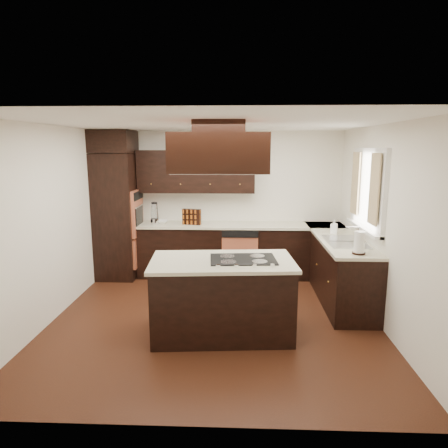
{
  "coord_description": "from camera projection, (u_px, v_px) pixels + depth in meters",
  "views": [
    {
      "loc": [
        0.32,
        -4.94,
        2.22
      ],
      "look_at": [
        0.1,
        0.6,
        1.15
      ],
      "focal_mm": 32.0,
      "sensor_mm": 36.0,
      "label": 1
    }
  ],
  "objects": [
    {
      "name": "hood_duct",
      "position": [
        220.0,
        127.0,
        4.27
      ],
      "size": [
        0.55,
        0.5,
        0.13
      ],
      "primitive_type": "cube",
      "color": "black",
      "rests_on": "ceiling"
    },
    {
      "name": "wall_left",
      "position": [
        51.0,
        224.0,
        5.13
      ],
      "size": [
        0.02,
        4.2,
        2.5
      ],
      "primitive_type": "cube",
      "color": "white",
      "rests_on": "ground"
    },
    {
      "name": "window_pane",
      "position": [
        370.0,
        190.0,
        5.42
      ],
      "size": [
        0.0,
        1.2,
        1.0
      ],
      "primitive_type": "cube",
      "color": "white",
      "rests_on": "wall_right"
    },
    {
      "name": "upper_cabinets",
      "position": [
        196.0,
        171.0,
        6.85
      ],
      "size": [
        2.0,
        0.34,
        0.72
      ],
      "primitive_type": "cube",
      "color": "black",
      "rests_on": "wall_back"
    },
    {
      "name": "paper_towel",
      "position": [
        359.0,
        243.0,
        4.9
      ],
      "size": [
        0.16,
        0.16,
        0.29
      ],
      "primitive_type": "cylinder",
      "rotation": [
        0.0,
        0.0,
        0.22
      ],
      "color": "white",
      "rests_on": "countertop_right"
    },
    {
      "name": "blender_pitcher",
      "position": [
        155.0,
        211.0,
        6.78
      ],
      "size": [
        0.13,
        0.13,
        0.26
      ],
      "primitive_type": "cone",
      "color": "silver",
      "rests_on": "blender_base"
    },
    {
      "name": "oven_column",
      "position": [
        117.0,
        216.0,
        6.82
      ],
      "size": [
        0.65,
        0.75,
        2.12
      ],
      "primitive_type": "cube",
      "color": "black",
      "rests_on": "floor"
    },
    {
      "name": "range_hood",
      "position": [
        220.0,
        153.0,
        4.33
      ],
      "size": [
        1.05,
        0.72,
        0.42
      ],
      "primitive_type": "cube",
      "color": "black",
      "rests_on": "ceiling"
    },
    {
      "name": "base_cabinets_right",
      "position": [
        337.0,
        267.0,
        6.01
      ],
      "size": [
        0.6,
        2.4,
        0.88
      ],
      "primitive_type": "cube",
      "color": "black",
      "rests_on": "floor"
    },
    {
      "name": "dishwasher_front",
      "position": [
        240.0,
        258.0,
        6.67
      ],
      "size": [
        0.6,
        0.05,
        0.72
      ],
      "primitive_type": "cube",
      "color": "#D96D48",
      "rests_on": "floor"
    },
    {
      "name": "island",
      "position": [
        222.0,
        299.0,
        4.76
      ],
      "size": [
        1.68,
        1.0,
        0.88
      ],
      "primitive_type": "cube",
      "rotation": [
        0.0,
        0.0,
        0.08
      ],
      "color": "black",
      "rests_on": "floor"
    },
    {
      "name": "window_frame",
      "position": [
        368.0,
        190.0,
        5.42
      ],
      "size": [
        0.06,
        1.32,
        1.12
      ],
      "primitive_type": "cube",
      "color": "white",
      "rests_on": "wall_right"
    },
    {
      "name": "cooktop",
      "position": [
        243.0,
        259.0,
        4.68
      ],
      "size": [
        0.8,
        0.57,
        0.01
      ],
      "primitive_type": "cube",
      "rotation": [
        0.0,
        0.0,
        0.08
      ],
      "color": "black",
      "rests_on": "island_top"
    },
    {
      "name": "island_top",
      "position": [
        222.0,
        262.0,
        4.68
      ],
      "size": [
        1.74,
        1.07,
        0.04
      ],
      "primitive_type": "cube",
      "rotation": [
        0.0,
        0.0,
        0.08
      ],
      "color": "beige",
      "rests_on": "island"
    },
    {
      "name": "countertop_right",
      "position": [
        338.0,
        238.0,
        5.92
      ],
      "size": [
        0.63,
        2.4,
        0.04
      ],
      "primitive_type": "cube",
      "color": "beige",
      "rests_on": "base_cabinets_right"
    },
    {
      "name": "wall_front",
      "position": [
        196.0,
        279.0,
        2.97
      ],
      "size": [
        4.2,
        0.02,
        2.5
      ],
      "primitive_type": "cube",
      "color": "white",
      "rests_on": "ground"
    },
    {
      "name": "mixing_bowl",
      "position": [
        161.0,
        222.0,
        6.9
      ],
      "size": [
        0.23,
        0.23,
        0.06
      ],
      "primitive_type": "imported",
      "rotation": [
        0.0,
        0.0,
        -0.01
      ],
      "color": "white",
      "rests_on": "countertop_back"
    },
    {
      "name": "wall_back",
      "position": [
        222.0,
        202.0,
        7.11
      ],
      "size": [
        4.2,
        0.02,
        2.5
      ],
      "primitive_type": "cube",
      "color": "white",
      "rests_on": "ground"
    },
    {
      "name": "soap_bottle",
      "position": [
        334.0,
        227.0,
        6.09
      ],
      "size": [
        0.12,
        0.13,
        0.22
      ],
      "primitive_type": "imported",
      "rotation": [
        0.0,
        0.0,
        -0.31
      ],
      "color": "white",
      "rests_on": "countertop_right"
    },
    {
      "name": "countertop_back",
      "position": [
        223.0,
        225.0,
        6.86
      ],
      "size": [
        2.93,
        0.63,
        0.04
      ],
      "primitive_type": "cube",
      "color": "beige",
      "rests_on": "base_cabinets_back"
    },
    {
      "name": "sink_rim",
      "position": [
        345.0,
        241.0,
        5.57
      ],
      "size": [
        0.52,
        0.84,
        0.01
      ],
      "primitive_type": "cube",
      "color": "silver",
      "rests_on": "countertop_right"
    },
    {
      "name": "curtain_left",
      "position": [
        374.0,
        189.0,
        5.0
      ],
      "size": [
        0.02,
        0.34,
        0.9
      ],
      "primitive_type": "cube",
      "color": "beige",
      "rests_on": "wall_right"
    },
    {
      "name": "ceiling",
      "position": [
        214.0,
        123.0,
        4.8
      ],
      "size": [
        4.2,
        4.2,
        0.02
      ],
      "primitive_type": "cube",
      "color": "white",
      "rests_on": "ground"
    },
    {
      "name": "floor",
      "position": [
        215.0,
        318.0,
        5.28
      ],
      "size": [
        4.2,
        4.2,
        0.02
      ],
      "primitive_type": "cube",
      "color": "#532815",
      "rests_on": "ground"
    },
    {
      "name": "curtain_right",
      "position": [
        355.0,
        183.0,
        5.83
      ],
      "size": [
        0.02,
        0.34,
        0.9
      ],
      "primitive_type": "cube",
      "color": "beige",
      "rests_on": "wall_right"
    },
    {
      "name": "blender_base",
      "position": [
        155.0,
        222.0,
        6.81
      ],
      "size": [
        0.15,
        0.15,
        0.1
      ],
      "primitive_type": "cylinder",
      "color": "silver",
      "rests_on": "countertop_back"
    },
    {
      "name": "wall_right",
      "position": [
        383.0,
        226.0,
        4.96
      ],
      "size": [
        0.02,
        4.2,
        2.5
      ],
      "primitive_type": "cube",
      "color": "white",
      "rests_on": "ground"
    },
    {
      "name": "base_cabinets_back",
      "position": [
        223.0,
        251.0,
        6.96
      ],
      "size": [
        2.93,
        0.6,
        0.88
      ],
      "primitive_type": "cube",
      "color": "black",
      "rests_on": "floor"
    },
    {
      "name": "spice_rack",
      "position": [
        192.0,
        217.0,
        6.8
      ],
      "size": [
        0.33,
        0.15,
        0.27
      ],
      "primitive_type": "cube",
      "rotation": [
        0.0,
        0.0,
        -0.24
      ],
      "color": "black",
      "rests_on": "countertop_back"
    },
    {
      "name": "wall_oven_face",
      "position": [
        137.0,
        213.0,
        6.8
      ],
      "size": [
        0.05,
        0.62,
        0.78
      ],
      "primitive_type": "cube",
      "color": "#D96D48",
      "rests_on": "oven_column"
    }
  ]
}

